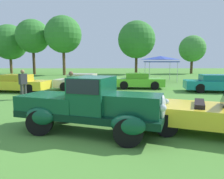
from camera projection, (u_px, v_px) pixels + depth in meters
name	position (u px, v px, depth m)	size (l,w,h in m)	color
ground_plane	(83.00, 135.00, 6.28)	(120.00, 120.00, 0.00)	#4C8433
feature_pickup_truck	(90.00, 104.00, 6.43)	(4.67, 2.86, 1.70)	black
neighbor_convertible	(217.00, 115.00, 6.30)	(4.51, 3.10, 1.40)	yellow
show_car_yellow	(18.00, 83.00, 15.13)	(4.43, 2.38, 1.22)	yellow
show_car_cream	(84.00, 82.00, 16.03)	(4.63, 2.40, 1.22)	beige
show_car_lime	(138.00, 81.00, 17.03)	(4.06, 2.07, 1.22)	#60C62D
show_car_teal	(217.00, 83.00, 15.03)	(4.69, 2.36, 1.22)	teal
spectator_near_truck	(23.00, 83.00, 12.06)	(0.43, 0.46, 1.69)	#383838
spectator_between_cars	(71.00, 88.00, 10.12)	(0.45, 0.34, 1.69)	#383838
canopy_tent_left_field	(160.00, 59.00, 22.91)	(3.18, 3.18, 2.71)	#B7B7BC
treeline_far_left	(9.00, 42.00, 37.02)	(6.04, 6.04, 8.46)	brown
treeline_mid_left	(32.00, 36.00, 34.37)	(5.38, 5.38, 8.85)	#47331E
treeline_center	(63.00, 35.00, 32.62)	(5.65, 5.65, 9.05)	brown
treeline_mid_right	(136.00, 40.00, 35.12)	(6.13, 6.13, 8.75)	#47331E
treeline_far_right	(192.00, 49.00, 36.68)	(4.51, 4.51, 6.57)	#47331E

